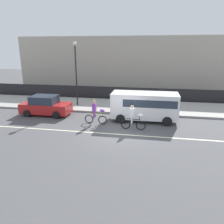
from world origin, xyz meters
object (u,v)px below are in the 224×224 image
(parade_cyclist_purple, at_px, (96,113))
(parade_cyclist_zebra, at_px, (134,118))
(parked_van_white, at_px, (145,105))
(parked_car_red, at_px, (46,106))
(street_lamp_post, at_px, (76,65))

(parade_cyclist_purple, relative_size, parade_cyclist_zebra, 1.00)
(parade_cyclist_zebra, bearing_deg, parked_van_white, 71.51)
(parked_van_white, height_order, parked_car_red, parked_van_white)
(parade_cyclist_zebra, height_order, street_lamp_post, street_lamp_post)
(parade_cyclist_purple, bearing_deg, parked_car_red, 162.17)
(parked_van_white, bearing_deg, parked_car_red, 179.46)
(parade_cyclist_purple, distance_m, parked_car_red, 4.98)
(parade_cyclist_purple, xyz_separation_m, parked_van_white, (3.56, 1.45, 0.44))
(parade_cyclist_purple, relative_size, street_lamp_post, 0.33)
(parade_cyclist_purple, distance_m, parked_van_white, 3.87)
(parade_cyclist_purple, height_order, parade_cyclist_zebra, same)
(street_lamp_post, bearing_deg, parked_car_red, -118.83)
(parked_van_white, bearing_deg, parade_cyclist_zebra, -108.49)
(parade_cyclist_purple, relative_size, parked_van_white, 0.38)
(parade_cyclist_zebra, height_order, parked_van_white, parked_van_white)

